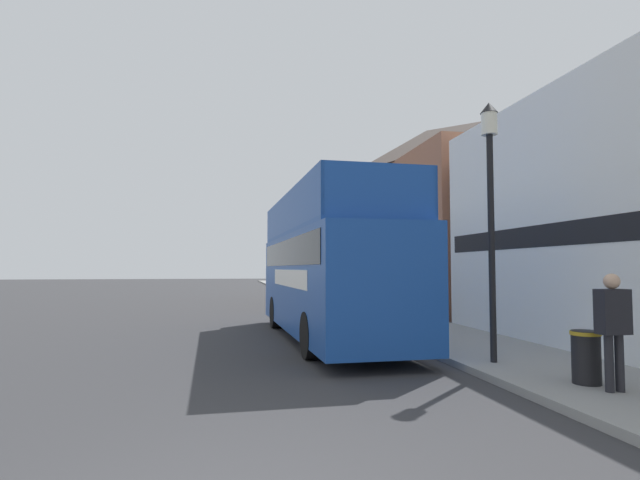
% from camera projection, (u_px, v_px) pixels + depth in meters
% --- Properties ---
extents(ground_plane, '(144.00, 144.00, 0.00)m').
position_uv_depth(ground_plane, '(228.00, 309.00, 24.49)').
color(ground_plane, '#333335').
extents(sidewalk, '(3.03, 108.00, 0.14)m').
position_uv_depth(sidewalk, '(363.00, 311.00, 22.65)').
color(sidewalk, gray).
rests_on(sidewalk, ground_plane).
extents(brick_terrace_rear, '(6.00, 17.05, 9.49)m').
position_uv_depth(brick_terrace_rear, '(427.00, 217.00, 26.86)').
color(brick_terrace_rear, '#9E664C').
rests_on(brick_terrace_rear, ground_plane).
extents(tour_bus, '(2.76, 9.93, 4.08)m').
position_uv_depth(tour_bus, '(327.00, 273.00, 14.20)').
color(tour_bus, '#19479E').
rests_on(tour_bus, ground_plane).
extents(parked_car_ahead_of_bus, '(1.96, 4.16, 1.59)m').
position_uv_depth(parked_car_ahead_of_bus, '(309.00, 298.00, 21.37)').
color(parked_car_ahead_of_bus, '#9E9EA3').
rests_on(parked_car_ahead_of_bus, ground_plane).
extents(pedestrian_second, '(0.47, 0.26, 1.78)m').
position_uv_depth(pedestrian_second, '(613.00, 320.00, 7.58)').
color(pedestrian_second, '#232328').
rests_on(pedestrian_second, sidewalk).
extents(lamp_post_nearest, '(0.35, 0.35, 5.25)m').
position_uv_depth(lamp_post_nearest, '(490.00, 184.00, 10.10)').
color(lamp_post_nearest, black).
rests_on(lamp_post_nearest, sidewalk).
extents(lamp_post_second, '(0.35, 0.35, 4.94)m').
position_uv_depth(lamp_post_second, '(362.00, 228.00, 18.82)').
color(lamp_post_second, black).
rests_on(lamp_post_second, sidewalk).
extents(lamp_post_third, '(0.35, 0.35, 5.09)m').
position_uv_depth(lamp_post_third, '(324.00, 239.00, 27.63)').
color(lamp_post_third, black).
rests_on(lamp_post_third, sidewalk).
extents(litter_bin, '(0.48, 0.48, 0.85)m').
position_uv_depth(litter_bin, '(586.00, 355.00, 8.07)').
color(litter_bin, black).
rests_on(litter_bin, sidewalk).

